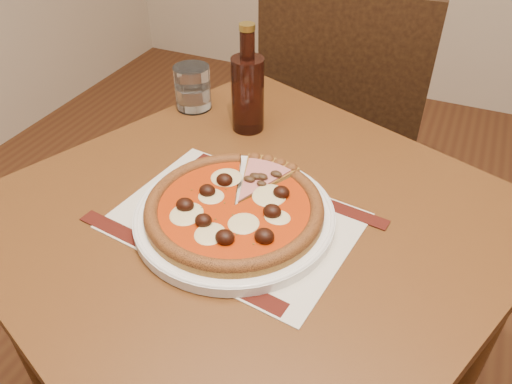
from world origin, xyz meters
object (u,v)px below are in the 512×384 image
Objects in this scene: table at (252,254)px; pizza at (234,207)px; chair_far at (343,118)px; plate at (235,216)px; water_glass at (193,88)px; bottle at (248,90)px.

pizza is at bearing -116.17° from table.
plate is (0.01, -0.76, 0.22)m from chair_far.
water_glass is 0.16m from bottle.
bottle reaches higher than pizza.
table is at bearing -46.33° from water_glass.
chair_far is 0.57m from bottle.
chair_far is at bearing 90.82° from plate.
chair_far reaches higher than water_glass.
chair_far is 2.86× the size of plate.
chair_far is at bearing 92.11° from table.
table is 0.42m from water_glass.
water_glass is at bearing 128.96° from plate.
table is 3.52× the size of pizza.
pizza is 0.31m from bottle.
chair_far reaches higher than table.
bottle reaches higher than plate.
plate is at bearing 87.55° from chair_far.
water_glass is at bearing 57.75° from chair_far.
pizza is at bearing 87.55° from chair_far.
pizza reaches higher than table.
plate is 1.48× the size of bottle.
plate is 0.02m from pizza.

